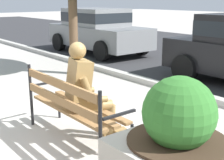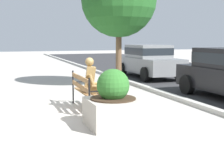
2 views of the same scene
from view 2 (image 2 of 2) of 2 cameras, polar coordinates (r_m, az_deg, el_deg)
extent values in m
plane|color=#ADA8A0|center=(8.38, -4.75, -5.17)|extent=(80.00, 80.00, 0.00)
cube|color=#B2AFA8|center=(9.52, 12.39, -3.42)|extent=(60.00, 0.20, 0.12)
cube|color=olive|center=(8.12, -5.19, -2.34)|extent=(1.70, 0.12, 0.04)
cube|color=olive|center=(8.17, -3.97, -2.27)|extent=(1.70, 0.12, 0.04)
cube|color=olive|center=(8.22, -2.76, -2.20)|extent=(1.70, 0.12, 0.04)
cube|color=olive|center=(8.07, -5.82, -1.19)|extent=(1.70, 0.04, 0.11)
cube|color=olive|center=(8.04, -5.85, 0.36)|extent=(1.70, 0.04, 0.11)
cylinder|color=black|center=(9.10, -4.23, -2.71)|extent=(0.04, 0.04, 0.45)
cylinder|color=black|center=(8.94, -7.15, -1.30)|extent=(0.04, 0.04, 0.95)
cube|color=black|center=(8.98, -5.48, -0.30)|extent=(0.04, 0.48, 0.03)
cylinder|color=black|center=(7.44, -0.64, -4.99)|extent=(0.04, 0.04, 0.45)
cylinder|color=black|center=(7.26, -4.16, -3.31)|extent=(0.04, 0.04, 0.95)
cube|color=black|center=(7.31, -2.12, -2.07)|extent=(0.04, 0.48, 0.03)
cube|color=olive|center=(8.04, -3.30, -1.64)|extent=(0.41, 0.39, 0.16)
cube|color=olive|center=(7.99, -4.04, 0.62)|extent=(0.42, 0.37, 0.55)
sphere|color=olive|center=(7.95, -4.13, 3.34)|extent=(0.22, 0.22, 0.22)
cylinder|color=olive|center=(8.21, -3.95, 0.46)|extent=(0.13, 0.20, 0.29)
cylinder|color=olive|center=(8.25, -2.97, -0.69)|extent=(0.14, 0.28, 0.10)
cylinder|color=olive|center=(7.78, -3.82, 0.06)|extent=(0.13, 0.20, 0.29)
cylinder|color=olive|center=(7.80, -2.78, -1.17)|extent=(0.14, 0.28, 0.10)
cylinder|color=olive|center=(8.14, -2.35, -1.80)|extent=(0.21, 0.38, 0.14)
cylinder|color=olive|center=(8.20, -1.08, -3.64)|extent=(0.11, 0.11, 0.50)
cube|color=olive|center=(8.25, -0.66, -5.09)|extent=(0.16, 0.26, 0.07)
cylinder|color=olive|center=(7.96, -2.26, -2.01)|extent=(0.21, 0.38, 0.14)
cylinder|color=olive|center=(8.03, -0.97, -3.89)|extent=(0.11, 0.11, 0.50)
cube|color=olive|center=(8.08, -0.54, -5.37)|extent=(0.16, 0.26, 0.07)
cube|color=olive|center=(7.94, -0.16, -5.26)|extent=(0.31, 0.24, 0.16)
cube|color=#A8A399|center=(6.60, 0.20, -6.00)|extent=(1.07, 1.07, 0.59)
cylinder|color=#38281C|center=(6.54, 0.20, -3.38)|extent=(0.96, 0.96, 0.03)
sphere|color=#2D6B28|center=(6.49, 0.20, -0.97)|extent=(0.69, 0.69, 0.69)
cylinder|color=brown|center=(11.96, 1.23, 4.27)|extent=(0.22, 0.22, 2.32)
cube|color=slate|center=(15.03, 6.84, 2.79)|extent=(4.10, 1.70, 0.70)
cube|color=slate|center=(15.12, 6.62, 5.29)|extent=(2.13, 1.56, 0.60)
cube|color=black|center=(15.12, 6.62, 5.29)|extent=(2.14, 1.58, 0.33)
cylinder|color=black|center=(14.31, 12.26, 1.27)|extent=(0.64, 0.22, 0.64)
cylinder|color=black|center=(13.49, 6.12, 1.03)|extent=(0.64, 0.22, 0.64)
cylinder|color=black|center=(16.62, 7.40, 2.23)|extent=(0.64, 0.22, 0.64)
cylinder|color=black|center=(15.92, 1.94, 2.05)|extent=(0.64, 0.22, 0.64)
cylinder|color=black|center=(10.72, 13.60, -0.82)|extent=(0.64, 0.22, 0.64)
camera|label=1|loc=(4.30, -19.93, 7.83)|focal=50.69mm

